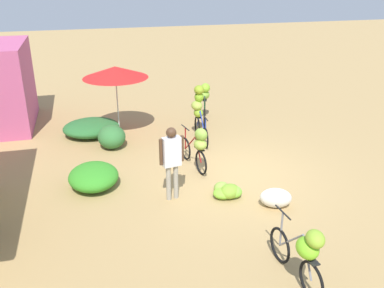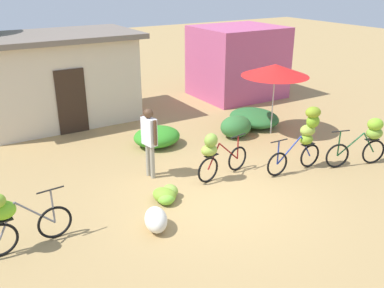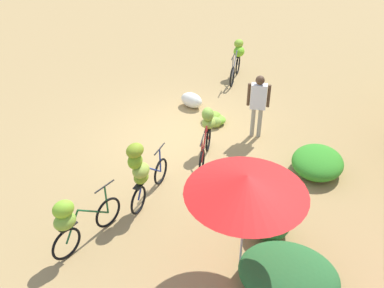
{
  "view_description": "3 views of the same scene",
  "coord_description": "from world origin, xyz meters",
  "px_view_note": "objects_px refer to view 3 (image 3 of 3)",
  "views": [
    {
      "loc": [
        -9.11,
        3.52,
        4.9
      ],
      "look_at": [
        0.44,
        1.01,
        0.77
      ],
      "focal_mm": 39.16,
      "sensor_mm": 36.0,
      "label": 1
    },
    {
      "loc": [
        -4.8,
        -6.71,
        4.67
      ],
      "look_at": [
        0.19,
        1.51,
        0.75
      ],
      "focal_mm": 39.5,
      "sensor_mm": 36.0,
      "label": 2
    },
    {
      "loc": [
        9.11,
        3.62,
        6.39
      ],
      "look_at": [
        1.15,
        0.73,
        0.73
      ],
      "focal_mm": 41.46,
      "sensor_mm": 36.0,
      "label": 3
    }
  ],
  "objects_px": {
    "bicycle_by_shop": "(73,220)",
    "bicycle_center_loaded": "(141,170)",
    "produce_sack": "(192,100)",
    "person_vendor": "(258,100)",
    "bicycle_leftmost": "(237,57)",
    "market_umbrella": "(247,184)",
    "bicycle_near_pile": "(207,130)",
    "banana_pile_on_ground": "(213,119)"
  },
  "relations": [
    {
      "from": "bicycle_by_shop",
      "to": "bicycle_center_loaded",
      "type": "bearing_deg",
      "value": 157.42
    },
    {
      "from": "bicycle_leftmost",
      "to": "market_umbrella",
      "type": "bearing_deg",
      "value": 15.55
    },
    {
      "from": "banana_pile_on_ground",
      "to": "person_vendor",
      "type": "xyz_separation_m",
      "value": [
        0.25,
        1.25,
        0.93
      ]
    },
    {
      "from": "bicycle_by_shop",
      "to": "market_umbrella",
      "type": "bearing_deg",
      "value": 100.28
    },
    {
      "from": "banana_pile_on_ground",
      "to": "produce_sack",
      "type": "distance_m",
      "value": 1.13
    },
    {
      "from": "produce_sack",
      "to": "person_vendor",
      "type": "height_order",
      "value": "person_vendor"
    },
    {
      "from": "bicycle_by_shop",
      "to": "banana_pile_on_ground",
      "type": "bearing_deg",
      "value": 169.26
    },
    {
      "from": "bicycle_by_shop",
      "to": "banana_pile_on_ground",
      "type": "distance_m",
      "value": 5.46
    },
    {
      "from": "bicycle_near_pile",
      "to": "market_umbrella",
      "type": "bearing_deg",
      "value": 27.67
    },
    {
      "from": "person_vendor",
      "to": "banana_pile_on_ground",
      "type": "bearing_deg",
      "value": -101.3
    },
    {
      "from": "bicycle_center_loaded",
      "to": "person_vendor",
      "type": "xyz_separation_m",
      "value": [
        -3.52,
        1.61,
        0.12
      ]
    },
    {
      "from": "market_umbrella",
      "to": "bicycle_center_loaded",
      "type": "xyz_separation_m",
      "value": [
        -1.01,
        -2.38,
        -1.04
      ]
    },
    {
      "from": "market_umbrella",
      "to": "banana_pile_on_ground",
      "type": "distance_m",
      "value": 5.51
    },
    {
      "from": "person_vendor",
      "to": "bicycle_by_shop",
      "type": "bearing_deg",
      "value": -23.98
    },
    {
      "from": "market_umbrella",
      "to": "bicycle_leftmost",
      "type": "bearing_deg",
      "value": -164.45
    },
    {
      "from": "market_umbrella",
      "to": "bicycle_by_shop",
      "type": "xyz_separation_m",
      "value": [
        0.55,
        -3.03,
        -1.24
      ]
    },
    {
      "from": "bicycle_leftmost",
      "to": "produce_sack",
      "type": "height_order",
      "value": "bicycle_leftmost"
    },
    {
      "from": "bicycle_near_pile",
      "to": "bicycle_by_shop",
      "type": "relative_size",
      "value": 0.99
    },
    {
      "from": "bicycle_leftmost",
      "to": "person_vendor",
      "type": "distance_m",
      "value": 3.7
    },
    {
      "from": "produce_sack",
      "to": "market_umbrella",
      "type": "bearing_deg",
      "value": 28.04
    },
    {
      "from": "produce_sack",
      "to": "person_vendor",
      "type": "xyz_separation_m",
      "value": [
        0.93,
        2.14,
        0.86
      ]
    },
    {
      "from": "market_umbrella",
      "to": "person_vendor",
      "type": "xyz_separation_m",
      "value": [
        -4.53,
        -0.77,
        -0.92
      ]
    },
    {
      "from": "bicycle_center_loaded",
      "to": "bicycle_by_shop",
      "type": "xyz_separation_m",
      "value": [
        1.56,
        -0.65,
        -0.2
      ]
    },
    {
      "from": "bicycle_near_pile",
      "to": "bicycle_by_shop",
      "type": "distance_m",
      "value": 4.04
    },
    {
      "from": "person_vendor",
      "to": "produce_sack",
      "type": "bearing_deg",
      "value": -113.55
    },
    {
      "from": "bicycle_leftmost",
      "to": "produce_sack",
      "type": "relative_size",
      "value": 2.34
    },
    {
      "from": "market_umbrella",
      "to": "produce_sack",
      "type": "relative_size",
      "value": 3.1
    },
    {
      "from": "market_umbrella",
      "to": "bicycle_near_pile",
      "type": "distance_m",
      "value": 3.91
    },
    {
      "from": "bicycle_by_shop",
      "to": "bicycle_leftmost",
      "type": "bearing_deg",
      "value": 174.44
    },
    {
      "from": "market_umbrella",
      "to": "bicycle_by_shop",
      "type": "distance_m",
      "value": 3.32
    },
    {
      "from": "bicycle_center_loaded",
      "to": "produce_sack",
      "type": "distance_m",
      "value": 4.55
    },
    {
      "from": "market_umbrella",
      "to": "banana_pile_on_ground",
      "type": "height_order",
      "value": "market_umbrella"
    },
    {
      "from": "bicycle_center_loaded",
      "to": "person_vendor",
      "type": "height_order",
      "value": "person_vendor"
    },
    {
      "from": "bicycle_near_pile",
      "to": "banana_pile_on_ground",
      "type": "xyz_separation_m",
      "value": [
        -1.51,
        -0.3,
        -0.57
      ]
    },
    {
      "from": "bicycle_near_pile",
      "to": "produce_sack",
      "type": "distance_m",
      "value": 2.55
    },
    {
      "from": "bicycle_near_pile",
      "to": "banana_pile_on_ground",
      "type": "relative_size",
      "value": 2.17
    },
    {
      "from": "banana_pile_on_ground",
      "to": "produce_sack",
      "type": "height_order",
      "value": "produce_sack"
    },
    {
      "from": "bicycle_leftmost",
      "to": "bicycle_center_loaded",
      "type": "height_order",
      "value": "bicycle_center_loaded"
    },
    {
      "from": "bicycle_by_shop",
      "to": "banana_pile_on_ground",
      "type": "height_order",
      "value": "bicycle_by_shop"
    },
    {
      "from": "market_umbrella",
      "to": "bicycle_leftmost",
      "type": "xyz_separation_m",
      "value": [
        -7.92,
        -2.2,
        -1.27
      ]
    },
    {
      "from": "bicycle_center_loaded",
      "to": "bicycle_by_shop",
      "type": "relative_size",
      "value": 1.02
    },
    {
      "from": "produce_sack",
      "to": "bicycle_leftmost",
      "type": "bearing_deg",
      "value": 163.99
    }
  ]
}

